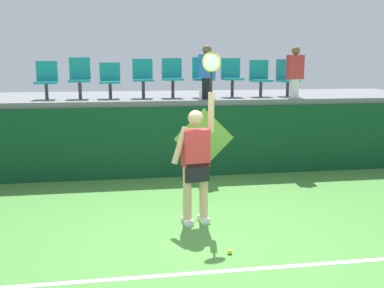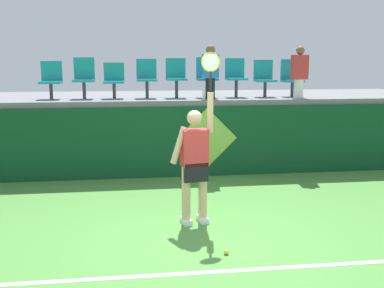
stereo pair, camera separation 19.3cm
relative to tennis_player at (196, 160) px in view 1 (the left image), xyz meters
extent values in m
plane|color=#478438|center=(0.06, -0.65, -0.96)|extent=(40.00, 40.00, 0.00)
cube|color=#0F4223|center=(0.06, 2.77, -0.23)|extent=(12.29, 0.20, 1.47)
cube|color=slate|center=(0.06, 4.26, 0.57)|extent=(12.29, 3.07, 0.12)
cube|color=white|center=(0.06, -1.60, -0.96)|extent=(11.06, 0.08, 0.01)
cube|color=white|center=(-0.13, -0.02, -0.92)|extent=(0.16, 0.28, 0.08)
cube|color=white|center=(0.12, 0.02, -0.92)|extent=(0.16, 0.28, 0.08)
cylinder|color=#DBAD84|center=(-0.13, -0.02, -0.52)|extent=(0.13, 0.13, 0.88)
cylinder|color=#DBAD84|center=(0.12, 0.02, -0.52)|extent=(0.13, 0.13, 0.88)
cube|color=black|center=(-0.01, 0.00, -0.16)|extent=(0.39, 0.28, 0.28)
cube|color=red|center=(-0.01, 0.00, 0.19)|extent=(0.41, 0.28, 0.54)
sphere|color=#DBAD84|center=(-0.01, 0.00, 0.63)|extent=(0.22, 0.22, 0.22)
cylinder|color=#DBAD84|center=(-0.24, -0.04, 0.24)|extent=(0.27, 0.13, 0.55)
cylinder|color=#DBAD84|center=(0.23, 0.04, 0.70)|extent=(0.09, 0.09, 0.58)
cylinder|color=black|center=(0.23, 0.04, 1.14)|extent=(0.03, 0.03, 0.30)
torus|color=gold|center=(0.23, 0.04, 1.42)|extent=(0.28, 0.07, 0.28)
ellipsoid|color=silver|center=(0.23, 0.04, 1.42)|extent=(0.24, 0.06, 0.24)
sphere|color=#D1E533|center=(0.24, -1.16, -0.93)|extent=(0.07, 0.07, 0.07)
cylinder|color=white|center=(0.58, 2.90, 0.75)|extent=(0.06, 0.06, 0.24)
cylinder|color=#38383D|center=(-2.60, 3.44, 0.79)|extent=(0.07, 0.07, 0.33)
cube|color=teal|center=(-2.60, 3.44, 0.98)|extent=(0.44, 0.42, 0.05)
cube|color=teal|center=(-2.60, 3.63, 1.22)|extent=(0.44, 0.04, 0.42)
cylinder|color=#38383D|center=(-1.92, 3.44, 0.81)|extent=(0.07, 0.07, 0.36)
cube|color=teal|center=(-1.92, 3.44, 1.01)|extent=(0.44, 0.42, 0.05)
cube|color=teal|center=(-1.92, 3.63, 1.27)|extent=(0.44, 0.04, 0.46)
cylinder|color=#38383D|center=(-1.29, 3.44, 0.79)|extent=(0.07, 0.07, 0.33)
cube|color=teal|center=(-1.29, 3.44, 0.98)|extent=(0.44, 0.42, 0.05)
cube|color=teal|center=(-1.29, 3.63, 1.20)|extent=(0.44, 0.04, 0.39)
cylinder|color=#38383D|center=(-0.58, 3.44, 0.81)|extent=(0.07, 0.07, 0.37)
cube|color=teal|center=(-0.58, 3.44, 1.02)|extent=(0.44, 0.42, 0.05)
cube|color=teal|center=(-0.58, 3.63, 1.26)|extent=(0.44, 0.04, 0.43)
cylinder|color=#38383D|center=(0.06, 3.44, 0.82)|extent=(0.07, 0.07, 0.38)
cube|color=teal|center=(0.06, 3.44, 1.04)|extent=(0.44, 0.42, 0.05)
cube|color=teal|center=(0.06, 3.63, 1.27)|extent=(0.44, 0.04, 0.43)
cylinder|color=#38383D|center=(0.74, 3.44, 0.82)|extent=(0.07, 0.07, 0.38)
cube|color=teal|center=(0.74, 3.44, 1.03)|extent=(0.44, 0.42, 0.05)
cube|color=teal|center=(0.74, 3.63, 1.28)|extent=(0.44, 0.04, 0.45)
cylinder|color=#38383D|center=(1.40, 3.44, 0.82)|extent=(0.07, 0.07, 0.38)
cube|color=teal|center=(1.40, 3.44, 1.03)|extent=(0.44, 0.42, 0.05)
cube|color=teal|center=(1.40, 3.63, 1.27)|extent=(0.44, 0.04, 0.43)
cylinder|color=#38383D|center=(2.06, 3.44, 0.80)|extent=(0.07, 0.07, 0.34)
cube|color=teal|center=(2.06, 3.44, 0.99)|extent=(0.44, 0.42, 0.05)
cube|color=teal|center=(2.06, 3.63, 1.23)|extent=(0.44, 0.04, 0.43)
cylinder|color=#38383D|center=(2.70, 3.44, 0.79)|extent=(0.07, 0.07, 0.33)
cube|color=teal|center=(2.70, 3.44, 0.98)|extent=(0.44, 0.42, 0.05)
cube|color=teal|center=(2.70, 3.63, 1.24)|extent=(0.44, 0.04, 0.46)
cylinder|color=black|center=(0.74, 3.06, 0.85)|extent=(0.20, 0.20, 0.45)
cube|color=blue|center=(0.74, 3.06, 1.32)|extent=(0.34, 0.20, 0.49)
sphere|color=brown|center=(0.74, 3.06, 1.66)|extent=(0.20, 0.20, 0.20)
cylinder|color=white|center=(2.70, 3.04, 0.83)|extent=(0.20, 0.20, 0.41)
cube|color=red|center=(2.70, 3.04, 1.30)|extent=(0.34, 0.20, 0.52)
sphere|color=brown|center=(2.70, 3.04, 1.65)|extent=(0.18, 0.18, 0.18)
cube|color=#0F4223|center=(0.62, 2.66, -0.96)|extent=(0.90, 0.01, 0.00)
plane|color=#8CC64C|center=(0.62, 2.66, -0.15)|extent=(1.27, 0.00, 1.27)
camera|label=1|loc=(-1.05, -6.25, 1.45)|focal=41.46mm
camera|label=2|loc=(-0.86, -6.27, 1.45)|focal=41.46mm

